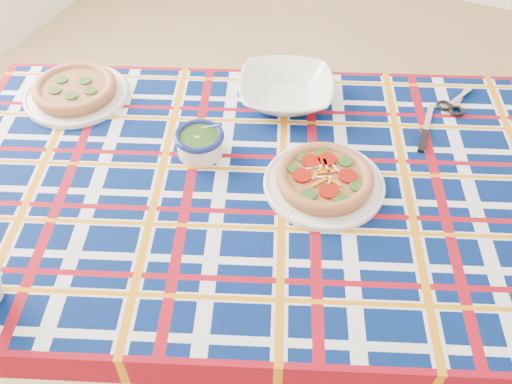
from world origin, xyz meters
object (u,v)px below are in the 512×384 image
at_px(dining_table, 252,203).
at_px(serving_bowl, 286,91).
at_px(main_focaccia_plate, 325,178).
at_px(pesto_bowl, 200,141).

bearing_deg(dining_table, serving_bowl, 76.78).
xyz_separation_m(main_focaccia_plate, pesto_bowl, (-0.32, -0.01, 0.01)).
distance_m(dining_table, pesto_bowl, 0.20).
bearing_deg(serving_bowl, main_focaccia_plate, -52.88).
bearing_deg(main_focaccia_plate, dining_table, -159.81).
bearing_deg(dining_table, main_focaccia_plate, -0.95).
bearing_deg(main_focaccia_plate, serving_bowl, 127.12).
height_order(dining_table, serving_bowl, serving_bowl).
distance_m(main_focaccia_plate, pesto_bowl, 0.32).
distance_m(dining_table, main_focaccia_plate, 0.20).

